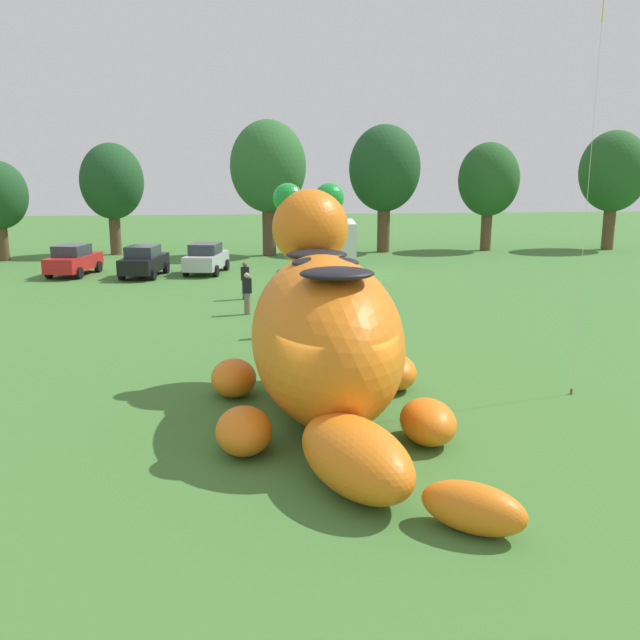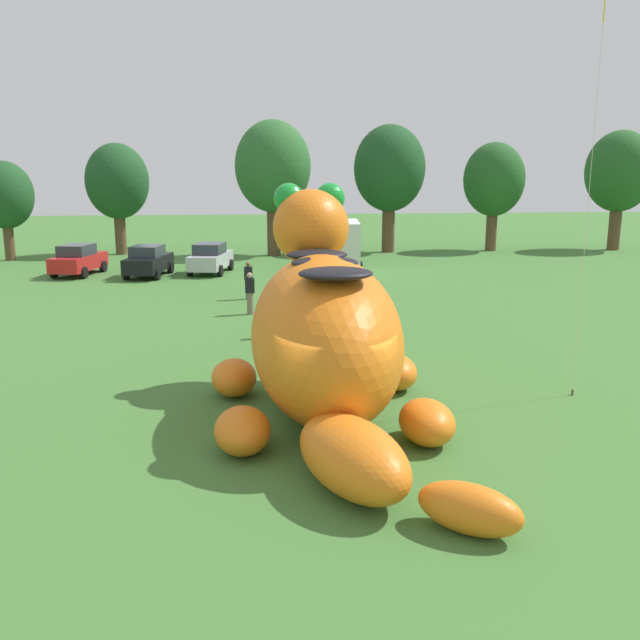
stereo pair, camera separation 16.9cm
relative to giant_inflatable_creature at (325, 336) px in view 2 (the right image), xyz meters
The scene contains 15 objects.
ground_plane 2.70m from the giant_inflatable_creature, 90.78° to the right, with size 160.00×160.00×0.00m, color #427533.
giant_inflatable_creature is the anchor object (origin of this frame).
car_red 26.41m from the giant_inflatable_creature, 114.89° to the left, with size 2.57×4.37×1.72m.
car_black 24.09m from the giant_inflatable_creature, 107.26° to the left, with size 2.46×4.33×1.72m.
car_silver 24.19m from the giant_inflatable_creature, 99.03° to the left, with size 2.56×4.37×1.72m.
box_truck 23.93m from the giant_inflatable_creature, 81.37° to the left, with size 2.96×6.59×2.95m.
tree_left 35.53m from the giant_inflatable_creature, 118.78° to the left, with size 3.59×3.59×6.36m.
tree_mid_left 35.42m from the giant_inflatable_creature, 107.21° to the left, with size 4.28×4.28×7.60m.
tree_centre_left 32.15m from the giant_inflatable_creature, 89.69° to the left, with size 5.12×5.12×9.09m.
tree_centre 34.29m from the giant_inflatable_creature, 75.71° to the left, with size 5.02×5.02×8.91m.
tree_centre_right 36.95m from the giant_inflatable_creature, 64.08° to the left, with size 4.36×4.36×7.74m.
tree_mid_right 41.43m from the giant_inflatable_creature, 52.19° to the left, with size 4.85×4.85×8.61m.
spectator_mid_field 12.27m from the giant_inflatable_creature, 97.79° to the left, with size 0.38×0.26×1.71m.
spectator_by_cars 15.61m from the giant_inflatable_creature, 96.25° to the left, with size 0.38×0.26×1.71m.
spectator_wandering 8.21m from the giant_inflatable_creature, 94.25° to the left, with size 0.38×0.26×1.71m.
Camera 2 is at (-1.77, -13.37, 5.69)m, focal length 38.28 mm.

